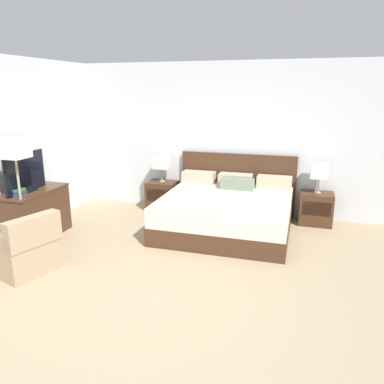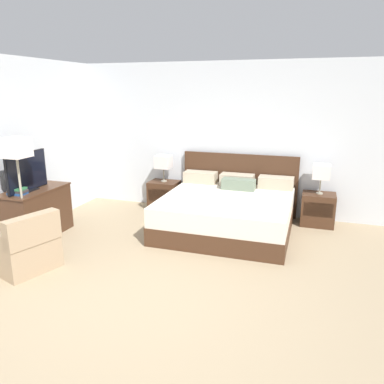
{
  "view_description": "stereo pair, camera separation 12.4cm",
  "coord_description": "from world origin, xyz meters",
  "px_view_note": "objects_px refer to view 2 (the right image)",
  "views": [
    {
      "loc": [
        1.39,
        -3.19,
        2.2
      ],
      "look_at": [
        -0.14,
        1.89,
        0.75
      ],
      "focal_mm": 35.0,
      "sensor_mm": 36.0,
      "label": 1
    },
    {
      "loc": [
        1.51,
        -3.16,
        2.2
      ],
      "look_at": [
        -0.14,
        1.89,
        0.75
      ],
      "focal_mm": 35.0,
      "sensor_mm": 36.0,
      "label": 2
    }
  ],
  "objects_px": {
    "book_blue_cover": "(17,191)",
    "book_red_cover": "(18,193)",
    "table_lamp_right": "(321,172)",
    "dresser": "(36,212)",
    "armchair_by_window": "(25,248)",
    "nightstand_right": "(318,209)",
    "nightstand_left": "(164,195)",
    "tv": "(27,172)",
    "book_small_top": "(18,189)",
    "table_lamp_left": "(163,162)",
    "bed": "(228,211)",
    "floor_lamp": "(17,157)"
  },
  "relations": [
    {
      "from": "table_lamp_right",
      "to": "book_small_top",
      "type": "relative_size",
      "value": 2.61
    },
    {
      "from": "table_lamp_right",
      "to": "book_small_top",
      "type": "bearing_deg",
      "value": -152.03
    },
    {
      "from": "book_blue_cover",
      "to": "armchair_by_window",
      "type": "bearing_deg",
      "value": -45.97
    },
    {
      "from": "nightstand_left",
      "to": "book_small_top",
      "type": "bearing_deg",
      "value": -121.59
    },
    {
      "from": "table_lamp_left",
      "to": "book_blue_cover",
      "type": "xyz_separation_m",
      "value": [
        -1.36,
        -2.19,
        -0.11
      ]
    },
    {
      "from": "table_lamp_left",
      "to": "table_lamp_right",
      "type": "height_order",
      "value": "same"
    },
    {
      "from": "nightstand_left",
      "to": "floor_lamp",
      "type": "height_order",
      "value": "floor_lamp"
    },
    {
      "from": "floor_lamp",
      "to": "table_lamp_right",
      "type": "bearing_deg",
      "value": 30.62
    },
    {
      "from": "dresser",
      "to": "armchair_by_window",
      "type": "height_order",
      "value": "armchair_by_window"
    },
    {
      "from": "table_lamp_left",
      "to": "book_blue_cover",
      "type": "bearing_deg",
      "value": -121.88
    },
    {
      "from": "bed",
      "to": "dresser",
      "type": "bearing_deg",
      "value": -156.91
    },
    {
      "from": "table_lamp_left",
      "to": "book_small_top",
      "type": "height_order",
      "value": "table_lamp_left"
    },
    {
      "from": "bed",
      "to": "tv",
      "type": "xyz_separation_m",
      "value": [
        -2.74,
        -1.27,
        0.72
      ]
    },
    {
      "from": "bed",
      "to": "dresser",
      "type": "relative_size",
      "value": 1.91
    },
    {
      "from": "tv",
      "to": "bed",
      "type": "bearing_deg",
      "value": 24.8
    },
    {
      "from": "bed",
      "to": "dresser",
      "type": "xyz_separation_m",
      "value": [
        -2.75,
        -1.17,
        0.07
      ]
    },
    {
      "from": "book_blue_cover",
      "to": "floor_lamp",
      "type": "distance_m",
      "value": 0.58
    },
    {
      "from": "book_red_cover",
      "to": "book_small_top",
      "type": "distance_m",
      "value": 0.07
    },
    {
      "from": "nightstand_right",
      "to": "armchair_by_window",
      "type": "bearing_deg",
      "value": -140.99
    },
    {
      "from": "nightstand_right",
      "to": "book_small_top",
      "type": "bearing_deg",
      "value": -152.04
    },
    {
      "from": "book_blue_cover",
      "to": "armchair_by_window",
      "type": "xyz_separation_m",
      "value": [
        0.63,
        -0.65,
        -0.52
      ]
    },
    {
      "from": "bed",
      "to": "nightstand_right",
      "type": "xyz_separation_m",
      "value": [
        1.39,
        0.7,
        -0.05
      ]
    },
    {
      "from": "book_red_cover",
      "to": "bed",
      "type": "bearing_deg",
      "value": 28.47
    },
    {
      "from": "dresser",
      "to": "nightstand_right",
      "type": "bearing_deg",
      "value": 24.3
    },
    {
      "from": "dresser",
      "to": "floor_lamp",
      "type": "relative_size",
      "value": 0.68
    },
    {
      "from": "nightstand_left",
      "to": "armchair_by_window",
      "type": "bearing_deg",
      "value": -104.41
    },
    {
      "from": "book_blue_cover",
      "to": "book_small_top",
      "type": "distance_m",
      "value": 0.04
    },
    {
      "from": "book_red_cover",
      "to": "book_blue_cover",
      "type": "xyz_separation_m",
      "value": [
        0.0,
        0.0,
        0.03
      ]
    },
    {
      "from": "nightstand_left",
      "to": "book_small_top",
      "type": "height_order",
      "value": "book_small_top"
    },
    {
      "from": "nightstand_left",
      "to": "book_blue_cover",
      "type": "relative_size",
      "value": 2.17
    },
    {
      "from": "tv",
      "to": "book_blue_cover",
      "type": "relative_size",
      "value": 3.15
    },
    {
      "from": "book_red_cover",
      "to": "floor_lamp",
      "type": "bearing_deg",
      "value": -35.89
    },
    {
      "from": "bed",
      "to": "book_small_top",
      "type": "bearing_deg",
      "value": -151.38
    },
    {
      "from": "book_red_cover",
      "to": "armchair_by_window",
      "type": "bearing_deg",
      "value": -45.92
    },
    {
      "from": "dresser",
      "to": "book_blue_cover",
      "type": "relative_size",
      "value": 4.34
    },
    {
      "from": "book_blue_cover",
      "to": "floor_lamp",
      "type": "relative_size",
      "value": 0.16
    },
    {
      "from": "nightstand_right",
      "to": "table_lamp_right",
      "type": "distance_m",
      "value": 0.64
    },
    {
      "from": "dresser",
      "to": "floor_lamp",
      "type": "bearing_deg",
      "value": -67.05
    },
    {
      "from": "tv",
      "to": "book_small_top",
      "type": "distance_m",
      "value": 0.3
    },
    {
      "from": "bed",
      "to": "book_small_top",
      "type": "distance_m",
      "value": 3.16
    },
    {
      "from": "nightstand_left",
      "to": "bed",
      "type": "bearing_deg",
      "value": -26.6
    },
    {
      "from": "book_blue_cover",
      "to": "nightstand_left",
      "type": "bearing_deg",
      "value": 58.1
    },
    {
      "from": "nightstand_right",
      "to": "book_blue_cover",
      "type": "distance_m",
      "value": 4.71
    },
    {
      "from": "floor_lamp",
      "to": "tv",
      "type": "bearing_deg",
      "value": 117.89
    },
    {
      "from": "nightstand_left",
      "to": "tv",
      "type": "xyz_separation_m",
      "value": [
        -1.36,
        -1.96,
        0.76
      ]
    },
    {
      "from": "table_lamp_right",
      "to": "dresser",
      "type": "height_order",
      "value": "table_lamp_right"
    },
    {
      "from": "nightstand_right",
      "to": "floor_lamp",
      "type": "xyz_separation_m",
      "value": [
        -3.94,
        -2.33,
        1.06
      ]
    },
    {
      "from": "bed",
      "to": "floor_lamp",
      "type": "relative_size",
      "value": 1.3
    },
    {
      "from": "book_blue_cover",
      "to": "book_red_cover",
      "type": "bearing_deg",
      "value": 180.0
    },
    {
      "from": "tv",
      "to": "book_blue_cover",
      "type": "xyz_separation_m",
      "value": [
        -0.0,
        -0.22,
        -0.23
      ]
    }
  ]
}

